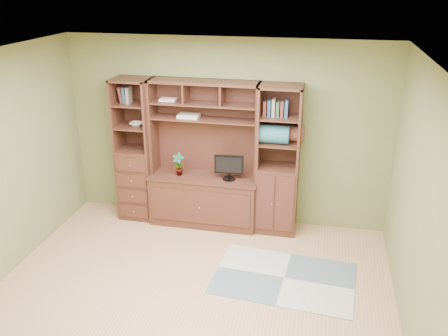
% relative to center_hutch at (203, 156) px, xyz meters
% --- Properties ---
extents(room, '(4.60, 4.10, 2.64)m').
position_rel_center_hutch_xyz_m(room, '(0.26, -1.73, 0.28)').
color(room, tan).
rests_on(room, ground).
extents(center_hutch, '(1.54, 0.53, 2.05)m').
position_rel_center_hutch_xyz_m(center_hutch, '(0.00, 0.00, 0.00)').
color(center_hutch, '#452318').
rests_on(center_hutch, ground).
extents(left_tower, '(0.50, 0.45, 2.05)m').
position_rel_center_hutch_xyz_m(left_tower, '(-1.00, 0.04, 0.00)').
color(left_tower, '#452318').
rests_on(left_tower, ground).
extents(right_tower, '(0.55, 0.45, 2.05)m').
position_rel_center_hutch_xyz_m(right_tower, '(1.02, 0.04, 0.00)').
color(right_tower, '#452318').
rests_on(right_tower, ground).
extents(rug, '(1.70, 1.21, 0.01)m').
position_rel_center_hutch_xyz_m(rug, '(1.26, -1.13, -1.02)').
color(rug, '#919696').
rests_on(rug, ground).
extents(monitor, '(0.41, 0.21, 0.48)m').
position_rel_center_hutch_xyz_m(monitor, '(0.37, -0.03, -0.05)').
color(monitor, black).
rests_on(monitor, center_hutch).
extents(orchid, '(0.17, 0.12, 0.32)m').
position_rel_center_hutch_xyz_m(orchid, '(-0.35, -0.03, -0.13)').
color(orchid, '#B14C3C').
rests_on(orchid, center_hutch).
extents(magazines, '(0.29, 0.21, 0.04)m').
position_rel_center_hutch_xyz_m(magazines, '(-0.22, 0.09, 0.54)').
color(magazines, beige).
rests_on(magazines, center_hutch).
extents(bowl, '(0.19, 0.19, 0.05)m').
position_rel_center_hutch_xyz_m(bowl, '(-0.96, 0.04, 0.39)').
color(bowl, beige).
rests_on(bowl, left_tower).
extents(blanket_teal, '(0.42, 0.24, 0.24)m').
position_rel_center_hutch_xyz_m(blanket_teal, '(0.95, -0.01, 0.39)').
color(blanket_teal, '#285D6A').
rests_on(blanket_teal, right_tower).
extents(blanket_red, '(0.38, 0.21, 0.21)m').
position_rel_center_hutch_xyz_m(blanket_red, '(1.15, 0.12, 0.37)').
color(blanket_red, brown).
rests_on(blanket_red, right_tower).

